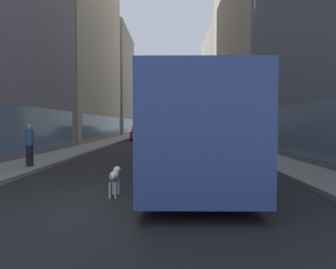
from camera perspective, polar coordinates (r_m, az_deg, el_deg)
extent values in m
plane|color=#232326|center=(41.64, -0.28, -0.43)|extent=(120.00, 120.00, 0.00)
cube|color=gray|center=(42.10, -8.06, -0.33)|extent=(2.40, 110.00, 0.15)
cube|color=gray|center=(41.94, 7.53, -0.33)|extent=(2.40, 110.00, 0.15)
cube|color=slate|center=(14.59, -30.72, 0.83)|extent=(0.08, 17.79, 2.40)
cube|color=slate|center=(34.50, -12.60, 1.65)|extent=(0.08, 17.99, 2.40)
cube|color=gray|center=(53.86, -13.09, 10.06)|extent=(9.75, 14.45, 18.70)
cube|color=slate|center=(52.41, -7.85, 1.82)|extent=(0.08, 13.00, 2.40)
cube|color=slate|center=(13.28, 27.33, 0.80)|extent=(0.08, 16.67, 2.40)
cube|color=#A0937F|center=(37.47, 19.85, 24.11)|extent=(9.30, 21.89, 31.92)
cube|color=slate|center=(33.49, 12.04, 1.64)|extent=(0.08, 19.70, 2.40)
cube|color=gray|center=(57.05, 12.16, 10.41)|extent=(8.30, 21.61, 20.25)
cube|color=slate|center=(55.76, 7.93, 1.83)|extent=(0.08, 19.45, 2.40)
cube|color=#33478C|center=(10.71, 3.78, 1.17)|extent=(2.55, 11.50, 2.75)
cube|color=slate|center=(10.72, 3.79, 3.82)|extent=(2.57, 11.04, 0.90)
cube|color=black|center=(16.46, 2.65, -2.42)|extent=(2.55, 0.16, 0.44)
cylinder|color=black|center=(14.32, -1.55, -3.30)|extent=(0.30, 1.00, 1.00)
cylinder|color=black|center=(14.41, 7.44, -3.28)|extent=(0.30, 1.00, 1.00)
cylinder|color=black|center=(6.70, -3.97, -9.51)|extent=(0.30, 1.00, 1.00)
cylinder|color=black|center=(6.90, 15.25, -9.24)|extent=(0.30, 1.00, 1.00)
cube|color=silver|center=(15.88, -2.54, 4.46)|extent=(0.08, 0.24, 0.40)
cube|color=yellow|center=(22.95, 2.05, -0.77)|extent=(1.78, 4.28, 0.75)
cube|color=slate|center=(22.71, 2.06, 0.84)|extent=(1.64, 1.93, 0.55)
cylinder|color=black|center=(24.69, 0.12, -1.44)|extent=(0.22, 0.64, 0.64)
cylinder|color=black|center=(24.72, 3.75, -1.44)|extent=(0.22, 0.64, 0.64)
cylinder|color=black|center=(21.24, 0.06, -2.02)|extent=(0.22, 0.64, 0.64)
cylinder|color=black|center=(21.29, 4.28, -2.02)|extent=(0.22, 0.64, 0.64)
cube|color=#4C6BB7|center=(45.11, 1.30, 0.64)|extent=(1.86, 4.24, 0.75)
cube|color=slate|center=(44.89, 1.31, 1.47)|extent=(1.71, 1.91, 0.55)
cylinder|color=black|center=(46.82, 0.27, 0.24)|extent=(0.22, 0.64, 0.64)
cylinder|color=black|center=(46.85, 2.28, 0.24)|extent=(0.22, 0.64, 0.64)
cylinder|color=black|center=(43.42, 0.25, 0.09)|extent=(0.22, 0.64, 0.64)
cylinder|color=black|center=(43.44, 2.41, 0.09)|extent=(0.22, 0.64, 0.64)
cube|color=slate|center=(47.18, -1.65, 0.71)|extent=(1.86, 4.72, 0.75)
cube|color=slate|center=(46.93, -1.66, 1.49)|extent=(1.71, 2.12, 0.55)
cylinder|color=black|center=(49.17, -2.51, 0.33)|extent=(0.22, 0.64, 0.64)
cylinder|color=black|center=(49.11, -0.60, 0.33)|extent=(0.22, 0.64, 0.64)
cylinder|color=black|center=(45.29, -2.78, 0.17)|extent=(0.22, 0.64, 0.64)
cylinder|color=black|center=(45.23, -0.70, 0.17)|extent=(0.22, 0.64, 0.64)
cube|color=silver|center=(40.02, -4.33, 0.45)|extent=(1.81, 4.75, 0.75)
cube|color=slate|center=(39.77, -4.36, 1.38)|extent=(1.67, 2.14, 0.55)
cylinder|color=black|center=(42.05, -5.18, 0.02)|extent=(0.22, 0.64, 0.64)
cylinder|color=black|center=(41.92, -3.02, 0.02)|extent=(0.22, 0.64, 0.64)
cylinder|color=black|center=(38.16, -5.77, -0.20)|extent=(0.22, 0.64, 0.64)
cylinder|color=black|center=(38.02, -3.39, -0.20)|extent=(0.22, 0.64, 0.64)
cube|color=red|center=(32.18, -5.52, 0.05)|extent=(1.86, 4.63, 0.75)
cube|color=slate|center=(31.93, -5.57, 1.20)|extent=(1.71, 2.08, 0.55)
cylinder|color=black|center=(34.17, -6.55, -0.47)|extent=(0.22, 0.64, 0.64)
cylinder|color=black|center=(34.01, -3.81, -0.47)|extent=(0.22, 0.64, 0.64)
cylinder|color=black|center=(30.41, -7.43, -0.79)|extent=(0.22, 0.64, 0.64)
cylinder|color=black|center=(30.22, -4.35, -0.80)|extent=(0.22, 0.64, 0.64)
ellipsoid|color=white|center=(7.36, -10.87, -8.26)|extent=(0.22, 0.60, 0.26)
sphere|color=white|center=(7.71, -10.31, -7.09)|extent=(0.20, 0.20, 0.20)
sphere|color=black|center=(7.74, -10.72, -6.92)|extent=(0.07, 0.07, 0.07)
sphere|color=black|center=(7.72, -9.84, -6.94)|extent=(0.07, 0.07, 0.07)
cylinder|color=white|center=(6.97, -11.53, -8.43)|extent=(0.03, 0.16, 0.19)
cylinder|color=white|center=(7.64, -11.05, -10.40)|extent=(0.06, 0.06, 0.40)
cylinder|color=white|center=(7.61, -10.01, -10.43)|extent=(0.06, 0.06, 0.40)
cylinder|color=white|center=(7.24, -11.74, -11.10)|extent=(0.06, 0.06, 0.40)
cylinder|color=white|center=(7.21, -10.63, -11.15)|extent=(0.06, 0.06, 0.40)
sphere|color=black|center=(7.44, -10.33, -7.83)|extent=(0.04, 0.04, 0.04)
sphere|color=black|center=(7.29, -11.46, -8.20)|extent=(0.04, 0.04, 0.04)
sphere|color=black|center=(7.17, -11.00, -8.04)|extent=(0.04, 0.04, 0.04)
cylinder|color=#1E1E2D|center=(12.69, -26.23, -3.87)|extent=(0.28, 0.28, 0.85)
cylinder|color=#33598C|center=(12.63, -26.29, -0.56)|extent=(0.34, 0.34, 0.62)
sphere|color=tan|center=(12.62, -26.32, 1.35)|extent=(0.22, 0.22, 0.22)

